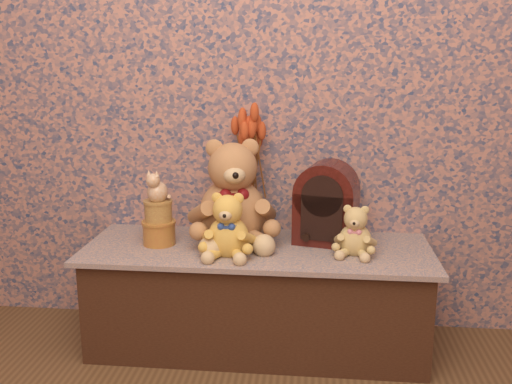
# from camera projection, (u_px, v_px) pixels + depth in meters

# --- Properties ---
(display_shelf) EXTENTS (1.40, 0.52, 0.43)m
(display_shelf) POSITION_uv_depth(u_px,v_px,m) (257.00, 297.00, 2.35)
(display_shelf) COLOR #3B5379
(display_shelf) RESTS_ON ground
(teddy_large) EXTENTS (0.46, 0.51, 0.46)m
(teddy_large) POSITION_uv_depth(u_px,v_px,m) (232.00, 187.00, 2.32)
(teddy_large) COLOR #A96F41
(teddy_large) RESTS_ON display_shelf
(teddy_medium) EXTENTS (0.22, 0.26, 0.27)m
(teddy_medium) POSITION_uv_depth(u_px,v_px,m) (228.00, 221.00, 2.18)
(teddy_medium) COLOR gold
(teddy_medium) RESTS_ON display_shelf
(teddy_small) EXTENTS (0.20, 0.22, 0.21)m
(teddy_small) POSITION_uv_depth(u_px,v_px,m) (356.00, 228.00, 2.19)
(teddy_small) COLOR tan
(teddy_small) RESTS_ON display_shelf
(cathedral_radio) EXTENTS (0.28, 0.23, 0.34)m
(cathedral_radio) POSITION_uv_depth(u_px,v_px,m) (327.00, 202.00, 2.32)
(cathedral_radio) COLOR #340F09
(cathedral_radio) RESTS_ON display_shelf
(ceramic_vase) EXTENTS (0.13, 0.13, 0.18)m
(ceramic_vase) POSITION_uv_depth(u_px,v_px,m) (250.00, 215.00, 2.44)
(ceramic_vase) COLOR tan
(ceramic_vase) RESTS_ON display_shelf
(dried_stalks) EXTENTS (0.27, 0.27, 0.46)m
(dried_stalks) POSITION_uv_depth(u_px,v_px,m) (250.00, 141.00, 2.36)
(dried_stalks) COLOR #C0441E
(dried_stalks) RESTS_ON ceramic_vase
(biscuit_tin_lower) EXTENTS (0.15, 0.15, 0.10)m
(biscuit_tin_lower) POSITION_uv_depth(u_px,v_px,m) (159.00, 233.00, 2.32)
(biscuit_tin_lower) COLOR gold
(biscuit_tin_lower) RESTS_ON display_shelf
(biscuit_tin_upper) EXTENTS (0.14, 0.14, 0.09)m
(biscuit_tin_upper) POSITION_uv_depth(u_px,v_px,m) (158.00, 211.00, 2.30)
(biscuit_tin_upper) COLOR #DDC861
(biscuit_tin_upper) RESTS_ON biscuit_tin_lower
(cat_figurine) EXTENTS (0.12, 0.13, 0.13)m
(cat_figurine) POSITION_uv_depth(u_px,v_px,m) (157.00, 185.00, 2.27)
(cat_figurine) COLOR silver
(cat_figurine) RESTS_ON biscuit_tin_upper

